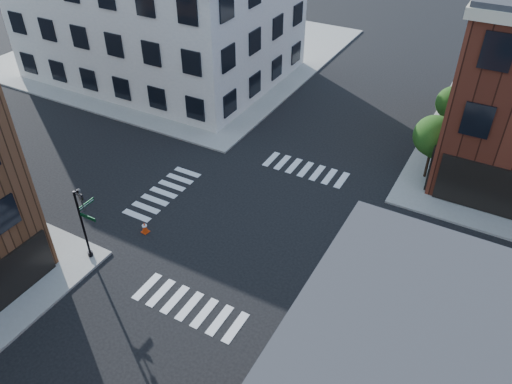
{
  "coord_description": "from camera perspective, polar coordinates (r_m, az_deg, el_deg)",
  "views": [
    {
      "loc": [
        10.99,
        -19.89,
        19.58
      ],
      "look_at": [
        -0.11,
        0.09,
        2.5
      ],
      "focal_mm": 35.0,
      "sensor_mm": 36.0,
      "label": 1
    }
  ],
  "objects": [
    {
      "name": "ground",
      "position": [
        30.0,
        0.11,
        -3.98
      ],
      "size": [
        120.0,
        120.0,
        0.0
      ],
      "primitive_type": "plane",
      "color": "black",
      "rests_on": "ground"
    },
    {
      "name": "sidewalk_nw",
      "position": [
        55.46,
        -8.72,
        15.77
      ],
      "size": [
        30.0,
        30.0,
        0.15
      ],
      "primitive_type": "cube",
      "color": "gray",
      "rests_on": "ground"
    },
    {
      "name": "building_nw",
      "position": [
        48.85,
        -10.98,
        19.4
      ],
      "size": [
        22.0,
        16.0,
        11.0
      ],
      "primitive_type": "cube",
      "color": "silver",
      "rests_on": "ground"
    },
    {
      "name": "tree_near",
      "position": [
        34.25,
        19.74,
        5.82
      ],
      "size": [
        2.69,
        2.69,
        4.49
      ],
      "color": "black",
      "rests_on": "ground"
    },
    {
      "name": "tree_far",
      "position": [
        39.72,
        21.6,
        9.24
      ],
      "size": [
        2.43,
        2.43,
        4.07
      ],
      "color": "black",
      "rests_on": "ground"
    },
    {
      "name": "signal_pole",
      "position": [
        27.71,
        -19.11,
        -2.75
      ],
      "size": [
        1.29,
        1.24,
        4.6
      ],
      "color": "black",
      "rests_on": "ground"
    },
    {
      "name": "box_truck",
      "position": [
        24.54,
        26.58,
        -14.2
      ],
      "size": [
        8.74,
        3.26,
        3.89
      ],
      "rotation": [
        0.0,
        0.0,
        0.08
      ],
      "color": "silver",
      "rests_on": "ground"
    },
    {
      "name": "traffic_cone",
      "position": [
        30.12,
        -12.6,
        -3.96
      ],
      "size": [
        0.45,
        0.45,
        0.75
      ],
      "rotation": [
        0.0,
        0.0,
        -0.13
      ],
      "color": "red",
      "rests_on": "ground"
    }
  ]
}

